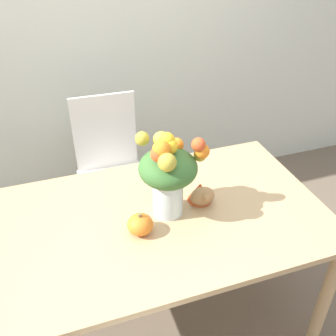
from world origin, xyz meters
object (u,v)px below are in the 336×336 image
(turkey_figurine, at_px, (201,194))
(dining_chair_near_window, at_px, (111,172))
(pumpkin, at_px, (140,224))
(flower_vase, at_px, (169,173))

(turkey_figurine, height_order, dining_chair_near_window, dining_chair_near_window)
(pumpkin, xyz_separation_m, turkey_figurine, (0.33, 0.11, 0.00))
(flower_vase, height_order, pumpkin, flower_vase)
(dining_chair_near_window, bearing_deg, pumpkin, -90.37)
(flower_vase, xyz_separation_m, pumpkin, (-0.16, -0.09, -0.17))
(turkey_figurine, bearing_deg, flower_vase, -173.64)
(dining_chair_near_window, bearing_deg, flower_vase, -79.06)
(pumpkin, bearing_deg, turkey_figurine, 18.51)
(pumpkin, distance_m, dining_chair_near_window, 0.92)
(turkey_figurine, bearing_deg, pumpkin, -161.49)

